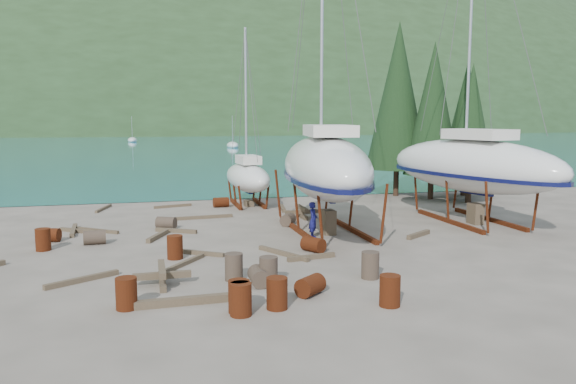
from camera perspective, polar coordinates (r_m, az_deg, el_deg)
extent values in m
plane|color=#5A5147|center=(21.90, 0.25, -6.19)|extent=(600.00, 600.00, 0.00)
plane|color=#196681|center=(335.68, -13.49, 6.37)|extent=(700.00, 700.00, 0.00)
ellipsoid|color=#24381C|center=(340.68, -13.50, 6.38)|extent=(800.00, 360.00, 110.00)
cube|color=beige|center=(211.13, -18.41, 6.21)|extent=(6.00, 5.00, 4.00)
cube|color=#A54C2D|center=(211.11, -18.44, 6.97)|extent=(6.60, 5.60, 1.60)
cube|color=beige|center=(213.57, -4.82, 6.58)|extent=(6.00, 5.00, 4.00)
cube|color=#A54C2D|center=(213.55, -4.83, 7.33)|extent=(6.60, 5.60, 1.60)
cylinder|color=black|center=(37.42, 14.29, 0.52)|extent=(0.36, 0.36, 1.60)
cone|color=black|center=(37.17, 14.54, 8.20)|extent=(3.60, 3.60, 8.40)
cylinder|color=black|center=(36.48, 17.85, 0.03)|extent=(0.36, 0.36, 1.36)
cone|color=black|center=(36.21, 18.12, 6.72)|extent=(3.06, 3.06, 7.14)
cylinder|color=black|center=(38.50, 10.91, 0.99)|extent=(0.36, 0.36, 1.84)
cone|color=black|center=(38.30, 11.13, 9.57)|extent=(4.14, 4.14, 9.66)
cylinder|color=black|center=(39.79, 17.40, 0.70)|extent=(0.36, 0.36, 1.44)
cone|color=black|center=(39.54, 17.65, 7.19)|extent=(3.24, 3.24, 7.56)
ellipsoid|color=silver|center=(101.88, -5.65, 4.72)|extent=(2.00, 5.00, 1.40)
cylinder|color=silver|center=(101.78, -5.67, 6.33)|extent=(0.08, 0.08, 5.00)
ellipsoid|color=silver|center=(130.71, -15.53, 5.08)|extent=(2.00, 5.00, 1.40)
cylinder|color=silver|center=(130.64, -15.57, 6.33)|extent=(0.08, 0.08, 5.00)
ellipsoid|color=silver|center=(25.58, 3.76, 2.58)|extent=(5.31, 12.38, 2.80)
cube|color=#0B0E3A|center=(25.11, 4.16, 0.31)|extent=(0.58, 2.17, 1.00)
cube|color=silver|center=(24.93, 4.22, 6.24)|extent=(2.46, 3.85, 0.50)
cube|color=#622610|center=(25.64, 1.10, -3.94)|extent=(0.18, 6.59, 0.20)
cube|color=#622610|center=(26.39, 6.24, -3.66)|extent=(0.18, 6.59, 0.20)
cube|color=brown|center=(25.34, 4.13, -3.06)|extent=(0.50, 0.80, 1.10)
ellipsoid|color=silver|center=(29.41, 18.09, 2.57)|extent=(5.60, 11.62, 2.64)
cube|color=#0B0E3A|center=(29.03, 18.61, 0.75)|extent=(0.68, 2.02, 1.00)
cube|color=silver|center=(28.86, 18.81, 5.58)|extent=(2.47, 3.66, 0.50)
cube|color=#622610|center=(29.17, 15.98, -2.84)|extent=(0.18, 6.15, 0.20)
cube|color=#622610|center=(30.37, 19.70, -2.59)|extent=(0.18, 6.15, 0.20)
cube|color=brown|center=(29.23, 18.49, -2.09)|extent=(0.50, 0.80, 1.03)
ellipsoid|color=silver|center=(33.62, -4.13, 1.48)|extent=(2.59, 6.68, 1.68)
cube|color=#0B0E3A|center=(33.35, -4.03, 0.76)|extent=(0.35, 1.19, 1.00)
cube|color=silver|center=(33.21, -4.05, 3.30)|extent=(1.29, 2.05, 0.50)
cylinder|color=silver|center=(33.79, -4.31, 9.76)|extent=(0.14, 0.14, 7.84)
cube|color=#622610|center=(33.71, -5.31, -1.22)|extent=(0.18, 3.59, 0.20)
cube|color=#622610|center=(33.96, -2.92, -1.13)|extent=(0.18, 3.59, 0.20)
cube|color=brown|center=(33.50, -4.01, -1.14)|extent=(0.50, 0.80, 0.34)
imported|color=#131457|center=(24.43, 2.58, -2.86)|extent=(0.59, 0.69, 1.59)
cylinder|color=#622610|center=(16.14, -16.10, -9.87)|extent=(0.58, 0.58, 0.88)
cylinder|color=#2D2823|center=(17.68, -2.99, -8.56)|extent=(0.59, 0.89, 0.58)
cylinder|color=#622610|center=(25.82, -23.12, -4.04)|extent=(1.01, 0.80, 0.58)
cylinder|color=#622610|center=(15.54, -1.13, -10.25)|extent=(0.58, 0.58, 0.88)
cylinder|color=#622610|center=(33.20, -6.82, -1.04)|extent=(0.93, 0.65, 0.58)
cylinder|color=#2D2823|center=(17.74, -1.99, -7.99)|extent=(0.58, 0.58, 0.88)
cylinder|color=#622610|center=(22.01, 2.58, -5.35)|extent=(0.96, 1.05, 0.58)
cylinder|color=#622610|center=(16.00, 10.31, -9.84)|extent=(0.58, 0.58, 0.88)
cylinder|color=#622610|center=(24.17, -23.62, -4.45)|extent=(0.58, 0.58, 0.88)
cylinder|color=#2D2823|center=(27.09, -12.27, -3.08)|extent=(1.04, 0.90, 0.58)
cylinder|color=#622610|center=(15.33, -5.00, -10.52)|extent=(0.58, 0.58, 0.88)
cylinder|color=#2D2823|center=(27.31, -0.01, -2.83)|extent=(0.95, 1.05, 0.58)
cylinder|color=#622610|center=(16.74, 2.28, -9.48)|extent=(1.05, 1.01, 0.58)
cylinder|color=#622610|center=(15.09, -4.82, -10.82)|extent=(0.58, 0.58, 0.88)
cylinder|color=#622610|center=(21.29, -11.41, -5.52)|extent=(0.58, 0.58, 0.88)
cylinder|color=#2D2823|center=(24.61, -19.04, -4.38)|extent=(0.92, 0.64, 0.58)
cylinder|color=#2D2823|center=(18.26, -5.52, -7.58)|extent=(0.58, 0.58, 0.88)
cylinder|color=#2D2823|center=(18.58, 8.35, -7.36)|extent=(0.58, 0.58, 0.88)
cube|color=brown|center=(33.79, -18.23, -1.59)|extent=(0.77, 2.45, 0.14)
cube|color=brown|center=(25.46, 13.12, -4.23)|extent=(1.59, 1.18, 0.19)
cube|color=brown|center=(27.56, -20.94, -3.65)|extent=(0.33, 2.60, 0.19)
cube|color=brown|center=(20.27, -10.70, -7.22)|extent=(1.78, 2.37, 0.15)
cube|color=brown|center=(26.19, -11.30, -3.87)|extent=(1.84, 1.15, 0.17)
cube|color=brown|center=(21.46, -0.51, -6.25)|extent=(1.43, 2.47, 0.16)
cube|color=brown|center=(31.99, -0.54, -1.66)|extent=(0.48, 1.95, 0.19)
cube|color=brown|center=(20.89, 2.38, -6.62)|extent=(1.91, 0.49, 0.17)
cube|color=brown|center=(25.13, -13.10, -4.38)|extent=(1.01, 2.04, 0.19)
cube|color=brown|center=(33.63, -11.61, -1.41)|extent=(2.21, 0.74, 0.15)
cube|color=brown|center=(29.53, -8.59, -2.54)|extent=(3.08, 0.45, 0.16)
cube|color=brown|center=(21.87, -9.27, -6.10)|extent=(1.99, 1.46, 0.15)
cube|color=brown|center=(19.22, -20.16, -8.34)|extent=(2.18, 1.46, 0.17)
cube|color=brown|center=(27.35, -18.99, -3.69)|extent=(2.18, 1.77, 0.15)
cube|color=brown|center=(16.20, -10.22, -10.83)|extent=(3.15, 0.34, 0.23)
cube|color=brown|center=(27.34, -20.36, -3.73)|extent=(1.95, 1.57, 0.16)
cube|color=brown|center=(18.22, -12.65, -8.87)|extent=(0.20, 1.80, 0.20)
cube|color=brown|center=(18.17, -12.67, -8.26)|extent=(1.80, 0.20, 0.20)
cube|color=brown|center=(18.11, -12.69, -7.65)|extent=(0.20, 1.80, 0.20)
cube|color=brown|center=(29.54, 1.41, -2.42)|extent=(0.20, 1.80, 0.20)
cube|color=brown|center=(29.51, 1.42, -2.04)|extent=(1.80, 0.20, 0.20)
cube|color=brown|center=(29.48, 1.42, -1.65)|extent=(0.20, 1.80, 0.20)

